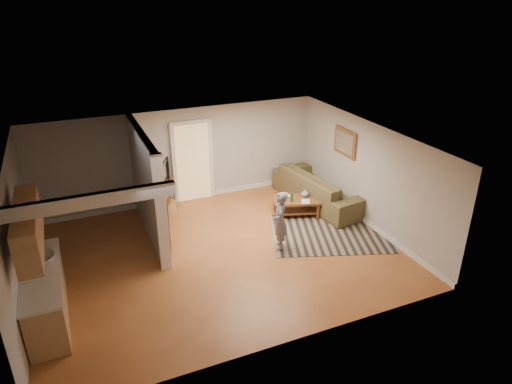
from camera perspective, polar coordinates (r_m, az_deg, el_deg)
ground at (r=10.04m, az=-4.52°, el=-7.67°), size 7.50×7.50×0.00m
room_shell at (r=9.49m, az=-11.74°, el=-0.14°), size 7.54×6.02×2.52m
area_rug at (r=10.92m, az=9.28°, el=-5.06°), size 3.24×2.80×0.01m
sofa at (r=12.38m, az=7.88°, el=-1.28°), size 1.52×3.05×0.85m
coffee_table at (r=11.52m, az=5.12°, el=-1.27°), size 1.29×0.99×0.67m
tv_console at (r=11.41m, az=-11.78°, el=0.25°), size 0.95×1.40×1.13m
speaker_left at (r=9.98m, az=-11.08°, el=-4.55°), size 0.14×0.14×1.12m
speaker_right at (r=11.45m, az=-12.95°, el=-0.93°), size 0.11×0.11×1.08m
toy_basket at (r=11.80m, az=-11.03°, el=-1.93°), size 0.47×0.47×0.42m
child at (r=10.23m, az=2.94°, el=-6.96°), size 0.50×0.58×1.34m
toddler at (r=12.21m, az=-11.37°, el=-1.95°), size 0.50×0.42×0.92m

